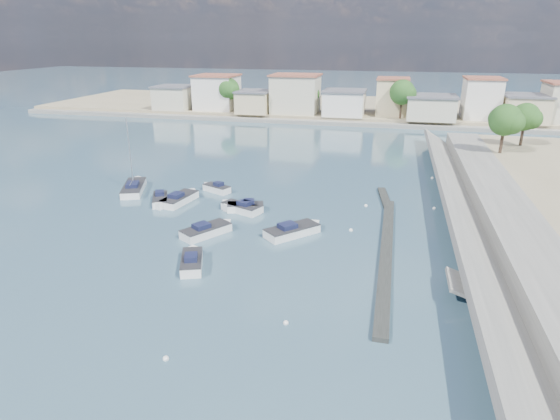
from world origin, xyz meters
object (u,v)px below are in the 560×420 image
(motorboat_c, at_px, (240,208))
(sailboat, at_px, (134,187))
(motorboat_f, at_px, (216,189))
(motorboat_h, at_px, (294,231))
(motorboat_g, at_px, (160,200))
(motorboat_b, at_px, (208,230))
(motorboat_e, at_px, (181,199))
(motorboat_a, at_px, (192,261))
(motorboat_d, at_px, (244,207))

(motorboat_c, height_order, sailboat, sailboat)
(motorboat_f, height_order, motorboat_h, same)
(motorboat_c, relative_size, motorboat_g, 1.09)
(motorboat_b, relative_size, sailboat, 0.56)
(motorboat_e, xyz_separation_m, motorboat_g, (-1.96, -1.07, 0.00))
(motorboat_h, bearing_deg, motorboat_b, -166.71)
(motorboat_a, distance_m, motorboat_g, 16.24)
(sailboat, bearing_deg, motorboat_b, -37.27)
(motorboat_f, relative_size, motorboat_g, 0.87)
(motorboat_h, relative_size, sailboat, 0.58)
(motorboat_a, distance_m, motorboat_f, 19.39)
(motorboat_c, relative_size, motorboat_h, 0.92)
(motorboat_g, height_order, motorboat_h, same)
(motorboat_g, bearing_deg, motorboat_f, 51.46)
(motorboat_e, distance_m, motorboat_h, 15.56)
(motorboat_b, xyz_separation_m, motorboat_f, (-3.99, 12.36, 0.00))
(motorboat_f, distance_m, motorboat_g, 7.11)
(motorboat_d, distance_m, motorboat_h, 8.25)
(motorboat_b, height_order, motorboat_c, same)
(motorboat_g, distance_m, motorboat_h, 17.05)
(motorboat_g, bearing_deg, motorboat_d, 0.07)
(motorboat_b, bearing_deg, motorboat_h, 13.29)
(motorboat_f, height_order, sailboat, sailboat)
(motorboat_b, distance_m, sailboat, 17.23)
(motorboat_a, bearing_deg, motorboat_f, 105.28)
(motorboat_c, height_order, motorboat_e, same)
(motorboat_g, relative_size, sailboat, 0.49)
(motorboat_c, distance_m, motorboat_d, 0.42)
(motorboat_b, height_order, motorboat_h, same)
(motorboat_e, bearing_deg, sailboat, 160.48)
(motorboat_a, relative_size, motorboat_e, 0.80)
(motorboat_b, relative_size, motorboat_c, 1.04)
(motorboat_d, distance_m, motorboat_e, 7.83)
(motorboat_c, bearing_deg, motorboat_d, 29.22)
(motorboat_e, bearing_deg, motorboat_f, 61.15)
(motorboat_e, height_order, motorboat_h, same)
(motorboat_e, xyz_separation_m, sailboat, (-7.25, 2.57, 0.03))
(motorboat_a, distance_m, motorboat_d, 13.16)
(motorboat_b, height_order, motorboat_e, same)
(motorboat_h, bearing_deg, motorboat_g, 163.19)
(motorboat_a, bearing_deg, motorboat_e, 118.08)
(motorboat_a, height_order, motorboat_h, same)
(motorboat_a, xyz_separation_m, motorboat_c, (-0.20, 12.95, 0.00))
(motorboat_f, relative_size, motorboat_h, 0.73)
(motorboat_f, xyz_separation_m, sailboat, (-9.72, -1.92, 0.03))
(motorboat_c, height_order, motorboat_g, same)
(motorboat_c, relative_size, motorboat_e, 0.84)
(motorboat_a, xyz_separation_m, motorboat_h, (6.77, 8.22, -0.00))
(motorboat_f, bearing_deg, motorboat_a, -74.72)
(motorboat_d, relative_size, sailboat, 0.49)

